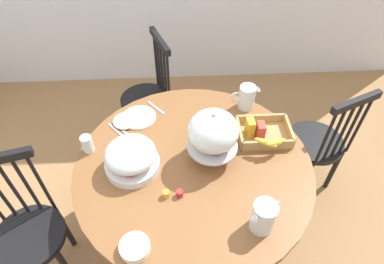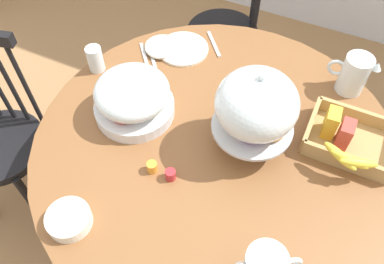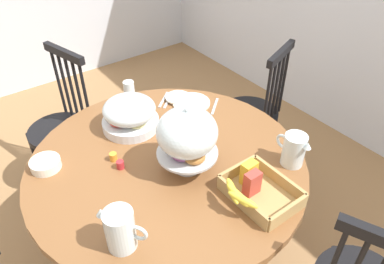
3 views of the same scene
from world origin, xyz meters
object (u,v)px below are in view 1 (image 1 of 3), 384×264
object	(u,v)px
pastry_stand_with_dome	(213,133)
drinking_glass	(87,144)
cereal_bowl	(135,247)
cereal_basket	(263,133)
dining_table	(193,183)
orange_juice_pitcher	(247,98)
milk_pitcher	(263,218)
windsor_chair_far_side	(29,233)
windsor_chair_facing_door	(148,99)
china_plate_large	(139,117)
china_plate_small	(125,121)
windsor_chair_by_cabinet	(317,144)
fruit_platter_covered	(131,157)

from	to	relation	value
pastry_stand_with_dome	drinking_glass	bearing A→B (deg)	172.96
cereal_bowl	cereal_basket	bearing A→B (deg)	42.54
dining_table	orange_juice_pitcher	bearing A→B (deg)	51.25
milk_pitcher	windsor_chair_far_side	bearing A→B (deg)	171.80
cereal_basket	drinking_glass	bearing A→B (deg)	-177.75
windsor_chair_facing_door	pastry_stand_with_dome	xyz separation A→B (m)	(0.42, -0.87, 0.48)
orange_juice_pitcher	dining_table	bearing A→B (deg)	-128.75
china_plate_large	drinking_glass	world-z (taller)	drinking_glass
dining_table	pastry_stand_with_dome	xyz separation A→B (m)	(0.11, 0.04, 0.38)
milk_pitcher	china_plate_small	xyz separation A→B (m)	(-0.71, 0.75, -0.06)
pastry_stand_with_dome	cereal_basket	size ratio (longest dim) A/B	1.09
dining_table	pastry_stand_with_dome	distance (m)	0.40
milk_pitcher	drinking_glass	size ratio (longest dim) A/B	1.61
cereal_bowl	pastry_stand_with_dome	bearing A→B (deg)	52.94
windsor_chair_by_cabinet	orange_juice_pitcher	distance (m)	0.65
windsor_chair_facing_door	orange_juice_pitcher	bearing A→B (deg)	-33.57
china_plate_small	pastry_stand_with_dome	bearing A→B (deg)	-30.83
windsor_chair_facing_door	fruit_platter_covered	xyz separation A→B (m)	(-0.02, -0.92, 0.37)
orange_juice_pitcher	cereal_bowl	bearing A→B (deg)	-125.05
windsor_chair_facing_door	orange_juice_pitcher	size ratio (longest dim) A/B	5.20
cereal_bowl	orange_juice_pitcher	bearing A→B (deg)	54.95
windsor_chair_far_side	cereal_basket	size ratio (longest dim) A/B	3.09
windsor_chair_far_side	china_plate_large	xyz separation A→B (m)	(0.62, 0.61, 0.29)
pastry_stand_with_dome	china_plate_small	world-z (taller)	pastry_stand_with_dome
pastry_stand_with_dome	cereal_bowl	xyz separation A→B (m)	(-0.40, -0.53, -0.17)
dining_table	cereal_basket	xyz separation A→B (m)	(0.42, 0.17, 0.23)
cereal_bowl	windsor_chair_far_side	bearing A→B (deg)	157.95
windsor_chair_by_cabinet	orange_juice_pitcher	world-z (taller)	windsor_chair_by_cabinet
orange_juice_pitcher	drinking_glass	size ratio (longest dim) A/B	1.70
windsor_chair_facing_door	cereal_bowl	bearing A→B (deg)	-89.12
fruit_platter_covered	drinking_glass	xyz separation A→B (m)	(-0.26, 0.14, -0.03)
china_plate_large	drinking_glass	xyz separation A→B (m)	(-0.27, -0.26, 0.05)
fruit_platter_covered	cereal_basket	bearing A→B (deg)	13.27
fruit_platter_covered	china_plate_small	distance (m)	0.37
pastry_stand_with_dome	orange_juice_pitcher	xyz separation A→B (m)	(0.26, 0.42, -0.12)
windsor_chair_by_cabinet	windsor_chair_facing_door	size ratio (longest dim) A/B	1.00
dining_table	cereal_bowl	size ratio (longest dim) A/B	9.53
fruit_platter_covered	china_plate_small	world-z (taller)	fruit_platter_covered
fruit_platter_covered	windsor_chair_by_cabinet	bearing A→B (deg)	16.34
china_plate_large	fruit_platter_covered	bearing A→B (deg)	-91.34
drinking_glass	windsor_chair_facing_door	bearing A→B (deg)	70.10
milk_pitcher	windsor_chair_facing_door	bearing A→B (deg)	115.01
cereal_basket	dining_table	bearing A→B (deg)	-157.84
pastry_stand_with_dome	china_plate_large	xyz separation A→B (m)	(-0.43, 0.34, -0.19)
windsor_chair_facing_door	milk_pitcher	bearing A→B (deg)	-64.99
fruit_platter_covered	cereal_basket	size ratio (longest dim) A/B	0.95
china_plate_small	dining_table	bearing A→B (deg)	-40.72
dining_table	fruit_platter_covered	xyz separation A→B (m)	(-0.34, -0.01, 0.27)
milk_pitcher	china_plate_small	bearing A→B (deg)	133.34
windsor_chair_facing_door	cereal_basket	world-z (taller)	windsor_chair_facing_door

